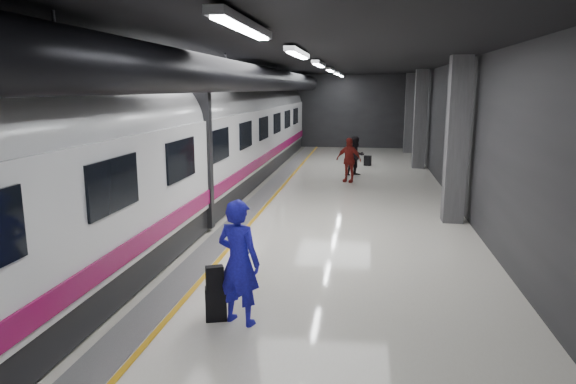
{
  "coord_description": "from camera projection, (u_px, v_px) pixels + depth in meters",
  "views": [
    {
      "loc": [
        2.12,
        -12.42,
        3.64
      ],
      "look_at": [
        0.49,
        -1.67,
        1.44
      ],
      "focal_mm": 32.0,
      "sensor_mm": 36.0,
      "label": 1
    }
  ],
  "objects": [
    {
      "name": "ground",
      "position": [
        279.0,
        234.0,
        13.06
      ],
      "size": [
        40.0,
        40.0,
        0.0
      ],
      "primitive_type": "plane",
      "color": "silver",
      "rests_on": "ground"
    },
    {
      "name": "platform_hall",
      "position": [
        274.0,
        92.0,
        13.33
      ],
      "size": [
        10.02,
        40.02,
        4.51
      ],
      "color": "black",
      "rests_on": "ground"
    },
    {
      "name": "train",
      "position": [
        154.0,
        151.0,
        13.13
      ],
      "size": [
        3.05,
        38.0,
        4.05
      ],
      "color": "black",
      "rests_on": "ground"
    },
    {
      "name": "traveler_main",
      "position": [
        239.0,
        262.0,
        7.94
      ],
      "size": [
        0.84,
        0.69,
        2.0
      ],
      "primitive_type": "imported",
      "rotation": [
        0.0,
        0.0,
        2.81
      ],
      "color": "#1D1BCC",
      "rests_on": "ground"
    },
    {
      "name": "suitcase_main",
      "position": [
        216.0,
        304.0,
        8.17
      ],
      "size": [
        0.38,
        0.3,
        0.55
      ],
      "primitive_type": "cube",
      "rotation": [
        0.0,
        0.0,
        0.31
      ],
      "color": "black",
      "rests_on": "ground"
    },
    {
      "name": "shoulder_bag",
      "position": [
        215.0,
        277.0,
        8.05
      ],
      "size": [
        0.31,
        0.25,
        0.37
      ],
      "primitive_type": "cube",
      "rotation": [
        0.0,
        0.0,
        0.44
      ],
      "color": "black",
      "rests_on": "suitcase_main"
    },
    {
      "name": "traveler_far_a",
      "position": [
        356.0,
        156.0,
        21.73
      ],
      "size": [
        1.03,
        1.0,
        1.67
      ],
      "primitive_type": "imported",
      "rotation": [
        0.0,
        0.0,
        0.66
      ],
      "color": "black",
      "rests_on": "ground"
    },
    {
      "name": "traveler_far_b",
      "position": [
        349.0,
        160.0,
        20.22
      ],
      "size": [
        1.11,
        0.75,
        1.76
      ],
      "primitive_type": "imported",
      "rotation": [
        0.0,
        0.0,
        -0.35
      ],
      "color": "maroon",
      "rests_on": "ground"
    },
    {
      "name": "suitcase_far",
      "position": [
        368.0,
        161.0,
        24.61
      ],
      "size": [
        0.37,
        0.29,
        0.48
      ],
      "primitive_type": "cube",
      "rotation": [
        0.0,
        0.0,
        -0.27
      ],
      "color": "black",
      "rests_on": "ground"
    }
  ]
}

